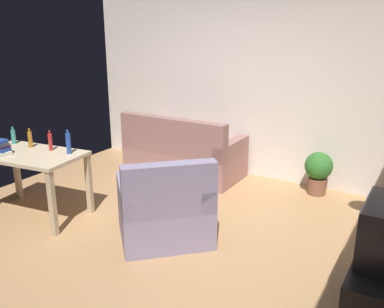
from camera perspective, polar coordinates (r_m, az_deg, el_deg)
name	(u,v)px	position (r m, az deg, el deg)	size (l,w,h in m)	color
ground_plane	(161,231)	(4.63, -4.32, -10.42)	(5.20, 4.40, 0.02)	tan
wall_rear	(247,83)	(6.08, 7.57, 9.66)	(5.20, 0.10, 2.70)	silver
couch	(182,155)	(6.10, -1.32, -0.20)	(1.68, 0.84, 0.92)	#996B66
tv_stand	(383,287)	(3.61, 24.75, -16.18)	(0.44, 1.10, 0.48)	black
desk	(30,162)	(5.07, -21.34, -1.04)	(1.28, 0.85, 0.76)	#C6B28E
potted_plant	(318,170)	(5.67, 16.92, -2.13)	(0.36, 0.36, 0.57)	brown
armchair	(165,211)	(4.31, -3.72, -7.74)	(1.23, 1.23, 0.92)	gray
bottle_tall	(13,136)	(5.48, -23.28, 2.22)	(0.05, 0.05, 0.21)	teal
bottle_amber	(30,139)	(5.23, -21.31, 1.90)	(0.05, 0.05, 0.23)	#9E6019
bottle_red	(50,142)	(5.02, -18.85, 1.60)	(0.04, 0.04, 0.24)	#AD2323
bottle_blue	(68,143)	(4.83, -16.59, 1.43)	(0.05, 0.05, 0.27)	#2347A3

